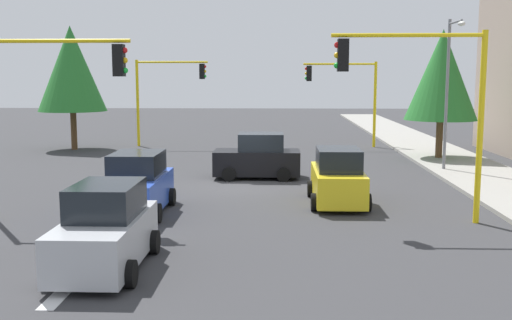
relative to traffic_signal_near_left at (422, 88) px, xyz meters
The scene contains 14 objects.
ground_plane 9.24m from the traffic_signal_near_left, 136.40° to the right, with size 120.00×120.00×0.00m, color #353538.
sidewalk_kerb 12.65m from the traffic_signal_near_left, 156.49° to the left, with size 80.00×4.00×0.15m, color gray.
lane_arrow_near 11.09m from the traffic_signal_near_left, 57.68° to the right, with size 2.40×1.10×1.10m.
traffic_signal_near_left is the anchor object (origin of this frame).
traffic_signal_far_right 23.01m from the traffic_signal_near_left, 150.36° to the right, with size 0.36×4.59×5.47m.
traffic_signal_near_right 11.41m from the traffic_signal_near_left, 90.00° to the right, with size 0.36×4.59×5.64m.
traffic_signal_far_left 20.00m from the traffic_signal_near_left, behind, with size 0.36×4.59×5.34m.
street_lamp_curbside 10.23m from the traffic_signal_near_left, 160.07° to the left, with size 2.15×0.28×7.00m.
tree_opposite_side 24.58m from the traffic_signal_near_left, 137.12° to the right, with size 4.08×4.08×7.44m.
tree_roadside_mid 14.65m from the traffic_signal_near_left, 162.98° to the left, with size 3.77×3.77×6.87m.
car_blue 9.48m from the traffic_signal_near_left, 96.14° to the right, with size 4.08×2.07×1.98m.
car_black 10.04m from the traffic_signal_near_left, 147.23° to the right, with size 2.12×3.75×1.98m.
car_yellow 4.67m from the traffic_signal_near_left, 140.23° to the right, with size 3.94×1.97×1.98m.
car_silver 10.05m from the traffic_signal_near_left, 59.94° to the right, with size 3.99×1.96×1.98m.
Camera 1 is at (24.28, 1.45, 4.44)m, focal length 42.46 mm.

